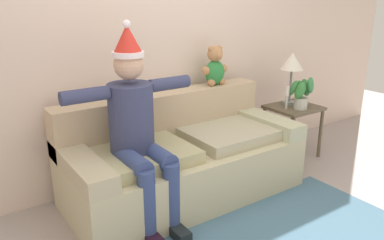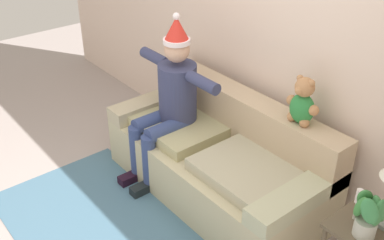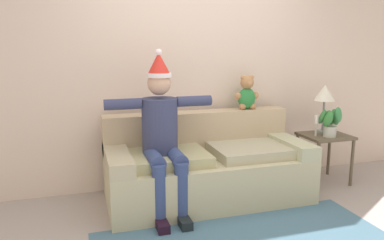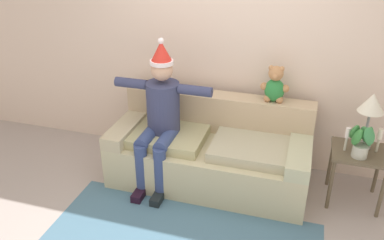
{
  "view_description": "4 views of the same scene",
  "coord_description": "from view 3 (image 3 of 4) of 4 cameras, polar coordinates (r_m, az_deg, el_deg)",
  "views": [
    {
      "loc": [
        -1.68,
        -1.61,
        1.69
      ],
      "look_at": [
        0.01,
        0.87,
        0.72
      ],
      "focal_mm": 36.12,
      "sensor_mm": 36.0,
      "label": 1
    },
    {
      "loc": [
        2.43,
        -1.26,
        2.67
      ],
      "look_at": [
        -0.08,
        0.76,
        0.78
      ],
      "focal_mm": 43.43,
      "sensor_mm": 36.0,
      "label": 2
    },
    {
      "loc": [
        -1.21,
        -2.45,
        1.54
      ],
      "look_at": [
        -0.21,
        0.82,
        0.87
      ],
      "focal_mm": 34.69,
      "sensor_mm": 36.0,
      "label": 3
    },
    {
      "loc": [
        0.87,
        -2.55,
        2.54
      ],
      "look_at": [
        -0.17,
        0.9,
        0.73
      ],
      "focal_mm": 37.7,
      "sensor_mm": 36.0,
      "label": 4
    }
  ],
  "objects": [
    {
      "name": "candle_tall",
      "position": [
        4.36,
        18.58,
        -0.35
      ],
      "size": [
        0.04,
        0.04,
        0.24
      ],
      "color": "beige",
      "rests_on": "side_table"
    },
    {
      "name": "candle_short",
      "position": [
        4.58,
        21.07,
        0.01
      ],
      "size": [
        0.04,
        0.04,
        0.24
      ],
      "color": "beige",
      "rests_on": "side_table"
    },
    {
      "name": "back_wall",
      "position": [
        4.18,
        -0.19,
        8.47
      ],
      "size": [
        7.0,
        0.1,
        2.7
      ],
      "primitive_type": "cube",
      "color": "beige",
      "rests_on": "ground_plane"
    },
    {
      "name": "table_lamp",
      "position": [
        4.51,
        19.73,
        3.6
      ],
      "size": [
        0.24,
        0.24,
        0.56
      ],
      "color": "gray",
      "rests_on": "side_table"
    },
    {
      "name": "teddy_bear",
      "position": [
        4.18,
        8.42,
        3.98
      ],
      "size": [
        0.29,
        0.17,
        0.38
      ],
      "color": "#2C823D",
      "rests_on": "couch"
    },
    {
      "name": "potted_plant",
      "position": [
        4.37,
        20.52,
        -0.21
      ],
      "size": [
        0.25,
        0.28,
        0.36
      ],
      "color": "#B8BAAB",
      "rests_on": "side_table"
    },
    {
      "name": "couch",
      "position": [
        3.86,
        2.17,
        -7.14
      ],
      "size": [
        2.03,
        0.92,
        0.86
      ],
      "color": "#BEB38D",
      "rests_on": "ground_plane"
    },
    {
      "name": "side_table",
      "position": [
        4.52,
        19.72,
        -3.29
      ],
      "size": [
        0.51,
        0.46,
        0.56
      ],
      "color": "brown",
      "rests_on": "ground_plane"
    },
    {
      "name": "person_seated",
      "position": [
        3.45,
        -4.62,
        -1.72
      ],
      "size": [
        1.02,
        0.77,
        1.53
      ],
      "color": "#353A5D",
      "rests_on": "ground_plane"
    }
  ]
}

